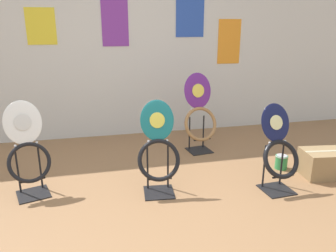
{
  "coord_description": "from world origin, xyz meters",
  "views": [
    {
      "loc": [
        -0.44,
        -2.14,
        1.51
      ],
      "look_at": [
        0.28,
        0.94,
        0.55
      ],
      "focal_mm": 35.0,
      "sensor_mm": 36.0,
      "label": 1
    }
  ],
  "objects_px": {
    "toilet_seat_display_white_plain": "(28,153)",
    "paint_can": "(281,161)",
    "toilet_seat_display_navy_moon": "(279,151)",
    "storage_box": "(324,163)",
    "toilet_seat_display_purple_note": "(199,115)",
    "toilet_seat_display_teal_sax": "(158,151)"
  },
  "relations": [
    {
      "from": "toilet_seat_display_white_plain",
      "to": "paint_can",
      "type": "distance_m",
      "value": 2.62
    },
    {
      "from": "toilet_seat_display_teal_sax",
      "to": "paint_can",
      "type": "bearing_deg",
      "value": 8.59
    },
    {
      "from": "toilet_seat_display_white_plain",
      "to": "storage_box",
      "type": "height_order",
      "value": "toilet_seat_display_white_plain"
    },
    {
      "from": "toilet_seat_display_purple_note",
      "to": "storage_box",
      "type": "xyz_separation_m",
      "value": [
        1.05,
        -1.0,
        -0.33
      ]
    },
    {
      "from": "toilet_seat_display_white_plain",
      "to": "storage_box",
      "type": "relative_size",
      "value": 1.83
    },
    {
      "from": "toilet_seat_display_white_plain",
      "to": "paint_can",
      "type": "xyz_separation_m",
      "value": [
        2.6,
        -0.03,
        -0.33
      ]
    },
    {
      "from": "toilet_seat_display_navy_moon",
      "to": "toilet_seat_display_teal_sax",
      "type": "height_order",
      "value": "toilet_seat_display_teal_sax"
    },
    {
      "from": "toilet_seat_display_purple_note",
      "to": "toilet_seat_display_teal_sax",
      "type": "xyz_separation_m",
      "value": [
        -0.72,
        -0.96,
        -0.05
      ]
    },
    {
      "from": "toilet_seat_display_white_plain",
      "to": "toilet_seat_display_navy_moon",
      "type": "height_order",
      "value": "toilet_seat_display_white_plain"
    },
    {
      "from": "toilet_seat_display_purple_note",
      "to": "paint_can",
      "type": "relative_size",
      "value": 6.24
    },
    {
      "from": "toilet_seat_display_purple_note",
      "to": "paint_can",
      "type": "xyz_separation_m",
      "value": [
        0.72,
        -0.74,
        -0.39
      ]
    },
    {
      "from": "toilet_seat_display_white_plain",
      "to": "toilet_seat_display_navy_moon",
      "type": "relative_size",
      "value": 1.06
    },
    {
      "from": "toilet_seat_display_teal_sax",
      "to": "paint_can",
      "type": "relative_size",
      "value": 5.57
    },
    {
      "from": "toilet_seat_display_purple_note",
      "to": "toilet_seat_display_white_plain",
      "type": "bearing_deg",
      "value": -159.17
    },
    {
      "from": "toilet_seat_display_white_plain",
      "to": "storage_box",
      "type": "distance_m",
      "value": 2.96
    },
    {
      "from": "toilet_seat_display_purple_note",
      "to": "toilet_seat_display_navy_moon",
      "type": "bearing_deg",
      "value": -71.2
    },
    {
      "from": "paint_can",
      "to": "storage_box",
      "type": "xyz_separation_m",
      "value": [
        0.33,
        -0.26,
        0.05
      ]
    },
    {
      "from": "toilet_seat_display_white_plain",
      "to": "toilet_seat_display_navy_moon",
      "type": "bearing_deg",
      "value": -11.09
    },
    {
      "from": "toilet_seat_display_white_plain",
      "to": "toilet_seat_display_navy_moon",
      "type": "xyz_separation_m",
      "value": [
        2.28,
        -0.45,
        -0.02
      ]
    },
    {
      "from": "toilet_seat_display_teal_sax",
      "to": "paint_can",
      "type": "xyz_separation_m",
      "value": [
        1.43,
        0.22,
        -0.34
      ]
    },
    {
      "from": "toilet_seat_display_white_plain",
      "to": "paint_can",
      "type": "bearing_deg",
      "value": -0.56
    },
    {
      "from": "toilet_seat_display_navy_moon",
      "to": "toilet_seat_display_purple_note",
      "type": "bearing_deg",
      "value": 108.8
    }
  ]
}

